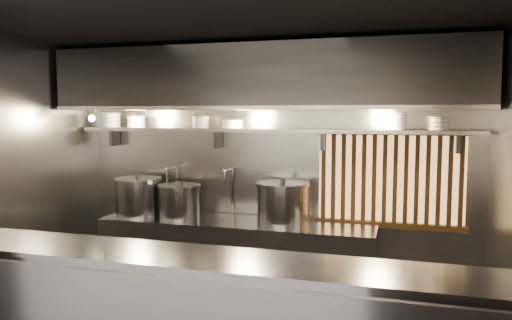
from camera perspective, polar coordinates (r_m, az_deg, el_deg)
The scene contains 20 objects.
ceiling at distance 4.24m, azimuth -3.54°, elevation 15.31°, with size 4.50×4.50×0.00m, color black.
wall_back at distance 5.65m, azimuth 1.78°, elevation -1.40°, with size 4.50×4.50×0.00m, color gray.
wall_left at distance 5.42m, azimuth -26.40°, elevation -2.26°, with size 3.00×3.00×0.00m, color gray.
cooking_bench at distance 5.58m, azimuth -2.28°, elevation -11.46°, with size 3.00×0.70×0.90m, color #95959A.
bowl_shelf at distance 5.44m, azimuth 1.31°, elevation 3.41°, with size 4.40×0.34×0.04m, color #95959A.
exhaust_hood at distance 5.24m, azimuth 0.68°, elevation 9.29°, with size 4.40×0.81×0.65m.
wood_screen at distance 5.42m, azimuth 15.06°, elevation -2.09°, with size 1.56×0.09×1.04m.
faucet_left at distance 5.94m, azimuth -9.36°, elevation -2.05°, with size 0.04×0.30×0.50m.
faucet_right at distance 5.67m, azimuth -2.98°, elevation -2.34°, with size 0.04×0.30×0.50m.
heat_lamp at distance 5.82m, azimuth -18.39°, elevation 5.11°, with size 0.25×0.35×0.20m.
pendant_bulb at distance 5.35m, azimuth -0.07°, elevation 4.25°, with size 0.09×0.09×0.19m.
stock_pot_left at distance 5.66m, azimuth -8.75°, elevation -4.65°, with size 0.56×0.56×0.41m.
stock_pot_mid at distance 5.89m, azimuth -13.30°, elevation -4.06°, with size 0.61×0.61×0.47m.
stock_pot_right at distance 5.33m, azimuth 3.05°, elevation -4.88°, with size 0.64×0.64×0.47m.
bowl_stack_0 at distance 6.24m, azimuth -16.25°, elevation 4.41°, with size 0.23×0.23×0.17m.
bowl_stack_1 at distance 6.06m, azimuth -13.53°, elevation 4.28°, with size 0.22×0.22×0.13m.
bowl_stack_2 at distance 5.69m, azimuth -6.34°, elevation 4.33°, with size 0.20×0.20×0.13m.
bowl_stack_3 at distance 5.56m, azimuth -2.71°, elevation 4.13°, with size 0.24×0.24×0.09m.
bowl_stack_4 at distance 5.25m, azimuth 15.74°, elevation 4.28°, with size 0.20×0.20×0.17m.
bowl_stack_5 at distance 5.26m, azimuth 20.20°, elevation 3.94°, with size 0.21×0.21×0.13m.
Camera 1 is at (1.43, -3.92, 2.07)m, focal length 35.00 mm.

